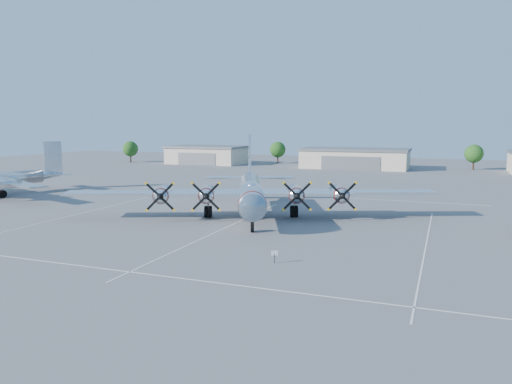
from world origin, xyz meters
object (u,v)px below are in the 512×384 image
(tree_far_west, at_px, (130,149))
(bomber_west, at_px, (0,195))
(tree_east, at_px, (474,154))
(main_bomber_b29, at_px, (251,214))
(tree_west, at_px, (278,150))
(hangar_west, at_px, (207,155))
(hangar_center, at_px, (355,158))
(info_placard, at_px, (275,254))

(tree_far_west, height_order, bomber_west, tree_far_west)
(tree_east, height_order, main_bomber_b29, tree_east)
(tree_west, bearing_deg, bomber_west, -105.04)
(tree_west, distance_m, tree_east, 55.04)
(hangar_west, xyz_separation_m, main_bomber_b29, (44.55, -76.18, -2.71))
(hangar_west, relative_size, hangar_center, 0.79)
(hangar_west, relative_size, tree_west, 3.40)
(hangar_center, height_order, info_placard, hangar_center)
(hangar_west, height_order, main_bomber_b29, hangar_west)
(info_placard, bearing_deg, bomber_west, 133.54)
(tree_east, bearing_deg, hangar_center, -168.62)
(hangar_west, bearing_deg, tree_west, 21.89)
(tree_far_west, distance_m, main_bomber_b29, 100.35)
(hangar_center, bearing_deg, bomber_west, -122.42)
(hangar_center, height_order, tree_east, tree_east)
(hangar_west, height_order, tree_west, tree_west)
(tree_far_west, relative_size, main_bomber_b29, 0.14)
(tree_far_west, bearing_deg, main_bomber_b29, -46.08)
(tree_east, bearing_deg, hangar_west, -175.40)
(tree_far_west, distance_m, tree_west, 46.57)
(tree_east, distance_m, bomber_west, 111.29)
(hangar_center, xyz_separation_m, tree_east, (30.00, 6.04, 1.51))
(tree_east, bearing_deg, tree_west, 177.92)
(main_bomber_b29, height_order, info_placard, main_bomber_b29)
(hangar_west, relative_size, tree_east, 3.40)
(main_bomber_b29, relative_size, info_placard, 42.58)
(hangar_center, distance_m, tree_far_west, 70.13)
(tree_far_west, height_order, tree_west, same)
(tree_far_west, bearing_deg, bomber_west, -71.91)
(hangar_west, distance_m, bomber_west, 74.21)
(main_bomber_b29, distance_m, info_placard, 23.62)
(tree_east, distance_m, main_bomber_b29, 87.78)
(tree_far_west, relative_size, bomber_west, 0.20)
(tree_east, relative_size, main_bomber_b29, 0.14)
(bomber_west, relative_size, info_placard, 30.18)
(hangar_center, xyz_separation_m, bomber_west, (-47.08, -74.13, -2.71))
(tree_far_west, bearing_deg, hangar_center, 3.24)
(info_placard, bearing_deg, tree_west, 84.03)
(tree_east, bearing_deg, info_placard, -100.90)
(hangar_west, relative_size, info_placard, 20.52)
(hangar_center, relative_size, tree_west, 4.31)
(hangar_west, xyz_separation_m, tree_east, (75.00, 6.04, 1.51))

